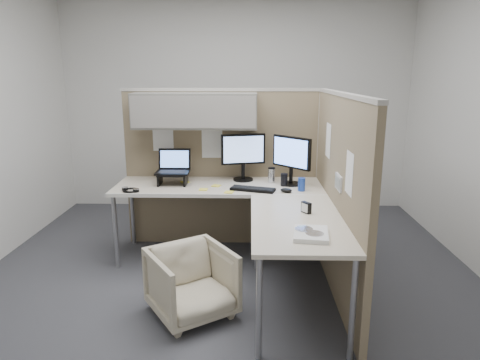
{
  "coord_description": "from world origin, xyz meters",
  "views": [
    {
      "loc": [
        0.19,
        -3.44,
        1.76
      ],
      "look_at": [
        0.1,
        0.25,
        0.85
      ],
      "focal_mm": 32.0,
      "sensor_mm": 36.0,
      "label": 1
    }
  ],
  "objects_px": {
    "desk": "(242,202)",
    "monitor_left": "(243,153)",
    "office_chair": "(192,280)",
    "keyboard": "(253,189)"
  },
  "relations": [
    {
      "from": "desk",
      "to": "monitor_left",
      "type": "distance_m",
      "value": 0.68
    },
    {
      "from": "desk",
      "to": "keyboard",
      "type": "relative_size",
      "value": 4.95
    },
    {
      "from": "monitor_left",
      "to": "desk",
      "type": "bearing_deg",
      "value": -103.22
    },
    {
      "from": "desk",
      "to": "office_chair",
      "type": "xyz_separation_m",
      "value": [
        -0.36,
        -0.68,
        -0.4
      ]
    },
    {
      "from": "desk",
      "to": "office_chair",
      "type": "height_order",
      "value": "desk"
    },
    {
      "from": "desk",
      "to": "monitor_left",
      "type": "bearing_deg",
      "value": 90.43
    },
    {
      "from": "desk",
      "to": "keyboard",
      "type": "xyz_separation_m",
      "value": [
        0.09,
        0.21,
        0.05
      ]
    },
    {
      "from": "desk",
      "to": "office_chair",
      "type": "bearing_deg",
      "value": -118.32
    },
    {
      "from": "desk",
      "to": "monitor_left",
      "type": "xyz_separation_m",
      "value": [
        -0.0,
        0.6,
        0.32
      ]
    },
    {
      "from": "office_chair",
      "to": "keyboard",
      "type": "xyz_separation_m",
      "value": [
        0.45,
        0.89,
        0.46
      ]
    }
  ]
}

